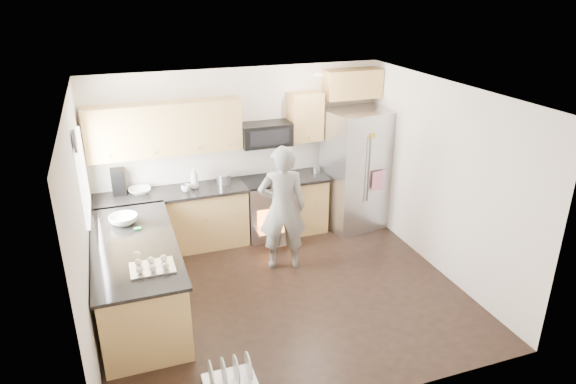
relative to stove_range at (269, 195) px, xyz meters
name	(u,v)px	position (x,y,z in m)	size (l,w,h in m)	color
ground	(283,293)	(-0.35, -1.69, -0.68)	(4.50, 4.50, 0.00)	black
room_shell	(279,172)	(-0.39, -1.68, 1.00)	(4.54, 4.04, 2.62)	white
back_cabinet_run	(207,183)	(-0.94, 0.06, 0.29)	(4.45, 0.64, 2.50)	tan
peninsula	(138,277)	(-2.10, -1.44, -0.21)	(0.96, 2.36, 1.03)	tan
stove_range	(269,195)	(0.00, 0.00, 0.00)	(0.76, 0.97, 1.79)	#B7B7BC
refrigerator	(356,170)	(1.42, -0.15, 0.29)	(1.05, 0.88, 1.93)	#B7B7BC
person	(282,209)	(-0.13, -1.03, 0.22)	(0.65, 0.43, 1.79)	gray
dish_rack	(230,378)	(-1.38, -3.06, -0.59)	(0.53, 0.42, 0.33)	#B7B7BC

